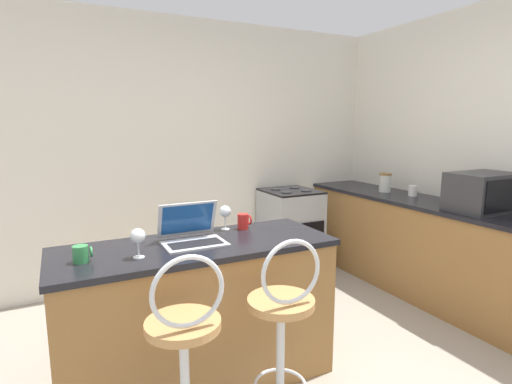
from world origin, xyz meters
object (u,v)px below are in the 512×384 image
Objects in this scene: wine_glass_short at (225,212)px; bar_stool_far at (282,341)px; bar_stool_near at (186,368)px; mug_white at (413,191)px; stove_range at (290,231)px; mug_red at (243,221)px; laptop at (192,232)px; microwave at (483,192)px; storage_jar at (385,182)px; mug_green at (81,254)px; wine_glass_tall at (138,237)px.

bar_stool_far is at bearing -91.32° from wine_glass_short.
bar_stool_near and bar_stool_far have the same top height.
bar_stool_far is 2.47m from mug_white.
stove_range is 8.75× the size of mug_red.
mug_red is at bearing -16.00° from wine_glass_short.
mug_white reaches higher than mug_red.
laptop is (-0.27, 0.62, 0.45)m from bar_stool_far.
laptop is 2.37m from microwave.
storage_jar reaches higher than stove_range.
laptop reaches higher than stove_range.
mug_white is at bearing 23.42° from bar_stool_near.
microwave is at bearing -10.65° from wine_glass_short.
storage_jar is at bearing 19.81° from mug_red.
microwave is at bearing -2.38° from mug_green.
wine_glass_short reaches higher than wine_glass_tall.
bar_stool_near reaches higher than stove_range.
microwave is at bearing -94.06° from mug_white.
microwave is (2.59, 0.40, 0.54)m from bar_stool_near.
mug_green is (-1.01, -0.23, -0.01)m from mug_red.
mug_white reaches higher than mug_green.
wine_glass_tall reaches higher than mug_white.
mug_white is at bearing 11.65° from mug_green.
mug_red is at bearing 169.68° from microwave.
bar_stool_near reaches higher than mug_green.
mug_red is (-1.95, 0.36, -0.10)m from microwave.
bar_stool_near is 2.91m from mug_white.
mug_green is at bearing 177.62° from microwave.
wine_glass_short is at bearing 27.50° from wine_glass_tall.
stove_range is at bearing 39.12° from wine_glass_tall.
bar_stool_near is at bearing -171.23° from microwave.
bar_stool_near is 5.41× the size of storage_jar.
bar_stool_near is 0.50m from bar_stool_far.
bar_stool_near is 2.95× the size of laptop.
mug_white is 0.32m from storage_jar.
wine_glass_tall is (-0.62, -0.32, -0.01)m from wine_glass_short.
microwave reaches higher than stove_range.
wine_glass_short is 1.03× the size of wine_glass_tall.
wine_glass_short reaches higher than mug_green.
microwave is 1.88m from stove_range.
bar_stool_near is 1.17× the size of stove_range.
bar_stool_far is at bearing -122.42° from stove_range.
mug_white is 0.53× the size of storage_jar.
wine_glass_short is (0.29, 0.17, 0.06)m from laptop.
storage_jar is (2.34, 0.84, 0.04)m from laptop.
microwave is (2.36, -0.22, 0.10)m from laptop.
mug_red is 0.14m from wine_glass_short.
bar_stool_near reaches higher than mug_white.
mug_green is 0.57× the size of wine_glass_short.
microwave is 2.74× the size of storage_jar.
microwave reaches higher than mug_red.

